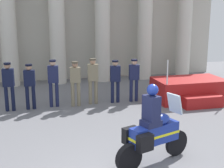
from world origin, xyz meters
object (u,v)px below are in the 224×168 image
officer_in_row_1 (30,83)px  officer_in_row_6 (134,77)px  motorcycle_with_rider (152,131)px  officer_in_row_0 (9,83)px  officer_in_row_2 (53,79)px  reviewing_stand (190,90)px  officer_in_row_5 (115,78)px  officer_in_row_3 (75,80)px  officer_in_row_4 (93,77)px

officer_in_row_1 → officer_in_row_6: (3.92, 0.05, 0.01)m
officer_in_row_1 → motorcycle_with_rider: size_ratio=0.82×
officer_in_row_0 → officer_in_row_1: bearing=-172.1°
officer_in_row_2 → reviewing_stand: bearing=-178.9°
motorcycle_with_rider → officer_in_row_0: bearing=105.0°
officer_in_row_2 → officer_in_row_5: (2.33, -0.02, -0.06)m
officer_in_row_2 → motorcycle_with_rider: motorcycle_with_rider is taller
officer_in_row_0 → officer_in_row_2: officer_in_row_2 is taller
officer_in_row_3 → officer_in_row_5: (1.54, 0.10, -0.02)m
officer_in_row_0 → officer_in_row_3: bearing=-174.1°
officer_in_row_4 → officer_in_row_6: officer_in_row_4 is taller
reviewing_stand → officer_in_row_6: reviewing_stand is taller
officer_in_row_2 → officer_in_row_5: bearing=-174.5°
officer_in_row_3 → officer_in_row_6: size_ratio=1.01×
officer_in_row_4 → officer_in_row_6: bearing=-175.6°
officer_in_row_0 → officer_in_row_6: bearing=-173.0°
reviewing_stand → officer_in_row_2: 5.33m
officer_in_row_2 → officer_in_row_0: bearing=10.4°
officer_in_row_1 → motorcycle_with_rider: bearing=124.5°
officer_in_row_4 → officer_in_row_5: 0.86m
officer_in_row_5 → officer_in_row_6: officer_in_row_6 is taller
officer_in_row_1 → officer_in_row_4: officer_in_row_4 is taller
officer_in_row_0 → officer_in_row_6: size_ratio=1.04×
officer_in_row_6 → motorcycle_with_rider: size_ratio=0.83×
reviewing_stand → officer_in_row_0: 6.86m
officer_in_row_6 → motorcycle_with_rider: motorcycle_with_rider is taller
officer_in_row_4 → officer_in_row_2: bearing=6.2°
motorcycle_with_rider → officer_in_row_1: bearing=98.9°
officer_in_row_4 → officer_in_row_6: 1.61m
officer_in_row_0 → officer_in_row_2: (1.55, 0.12, 0.01)m
officer_in_row_0 → officer_in_row_1: (0.71, 0.02, -0.05)m
officer_in_row_2 → officer_in_row_3: 0.80m
officer_in_row_0 → officer_in_row_3: officer_in_row_0 is taller
officer_in_row_0 → officer_in_row_3: size_ratio=1.03×
officer_in_row_0 → motorcycle_with_rider: motorcycle_with_rider is taller
reviewing_stand → motorcycle_with_rider: (-3.42, -4.60, 0.38)m
officer_in_row_5 → officer_in_row_2: bearing=5.5°
officer_in_row_4 → motorcycle_with_rider: motorcycle_with_rider is taller
officer_in_row_1 → officer_in_row_3: officer_in_row_3 is taller
officer_in_row_3 → officer_in_row_4: 0.70m
officer_in_row_6 → reviewing_stand: bearing=175.2°
officer_in_row_2 → motorcycle_with_rider: size_ratio=0.87×
officer_in_row_0 → officer_in_row_6: 4.63m
motorcycle_with_rider → officer_in_row_5: bearing=65.0°
officer_in_row_3 → motorcycle_with_rider: size_ratio=0.84×
motorcycle_with_rider → officer_in_row_2: bearing=90.5°
reviewing_stand → officer_in_row_6: size_ratio=1.64×
officer_in_row_3 → officer_in_row_5: 1.55m
officer_in_row_5 → officer_in_row_6: 0.75m
reviewing_stand → motorcycle_with_rider: 5.75m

